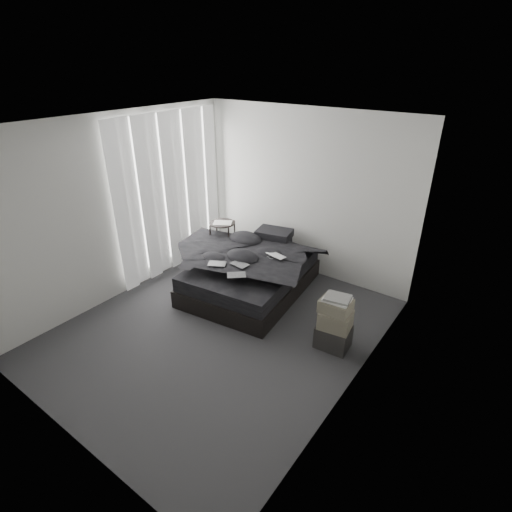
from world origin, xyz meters
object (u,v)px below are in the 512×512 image
Objects in this scene: laptop at (274,252)px; box_lower at (333,337)px; side_stand at (223,244)px; bed at (251,282)px.

laptop is 0.79× the size of box_lower.
bed is at bearing -24.37° from side_stand.
side_stand reaches higher than bed.
box_lower is at bearing -19.17° from side_stand.
bed is at bearing 163.77° from box_lower.
side_stand is at bearing 177.24° from laptop.
laptop reaches higher than bed.
bed is 4.92× the size of box_lower.
laptop reaches higher than box_lower.
side_stand is at bearing 160.83° from box_lower.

